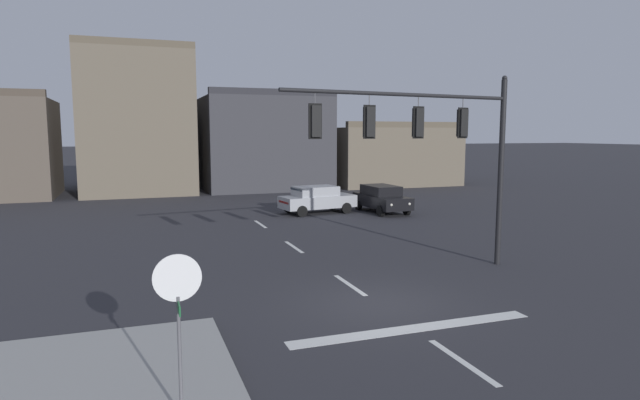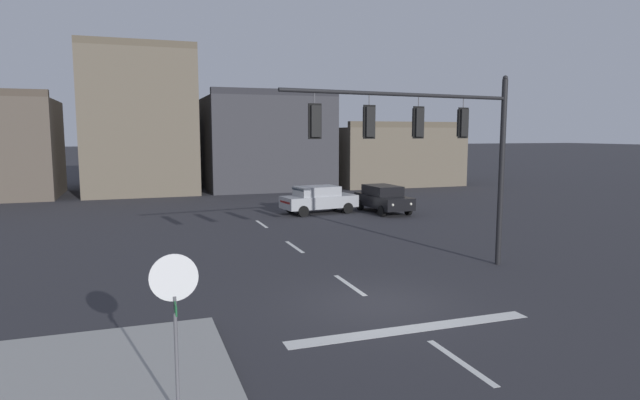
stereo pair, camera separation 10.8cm
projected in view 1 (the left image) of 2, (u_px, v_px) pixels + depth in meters
The scene contains 8 objects.
ground_plane at pixel (378, 304), 14.86m from camera, with size 400.00×400.00×0.00m, color #2B2B30.
stop_bar_paint at pixel (414, 328), 12.99m from camera, with size 6.40×0.50×0.01m, color silver.
lane_centreline at pixel (350, 285), 16.73m from camera, with size 0.16×26.40×0.01m.
signal_mast_near_side at pixel (434, 136), 17.51m from camera, with size 8.52×1.28×6.69m.
stop_sign at pixel (178, 297), 8.43m from camera, with size 0.76×0.64×2.83m.
car_lot_nearside at pixel (382, 198), 32.02m from camera, with size 2.04×4.51×1.61m.
car_lot_middle at pixel (317, 199), 31.66m from camera, with size 4.62×2.39×1.61m.
building_row at pixel (206, 141), 45.60m from camera, with size 43.44×13.50×11.32m.
Camera 1 is at (-6.35, -13.01, 4.69)m, focal length 30.15 mm.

